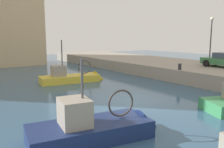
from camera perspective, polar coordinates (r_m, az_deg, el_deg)
water_surface at (r=15.26m, az=4.32°, el=-6.61°), size 80.00×80.00×0.00m
fishing_boat_yellow at (r=21.90m, az=-9.15°, el=-1.55°), size 6.19×2.77×4.63m
fishing_boat_navy at (r=10.04m, az=-3.10°, el=-14.39°), size 5.92×2.93×4.19m
mooring_bollard_mid at (r=21.57m, az=15.96°, el=1.71°), size 0.28×0.28×0.55m
quay_streetlamp at (r=26.46m, az=22.72°, el=9.14°), size 0.36×0.36×4.83m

